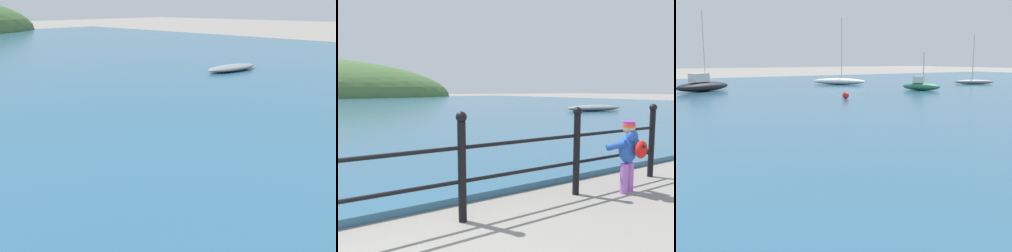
{
  "view_description": "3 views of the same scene",
  "coord_description": "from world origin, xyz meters",
  "views": [
    {
      "loc": [
        -2.0,
        1.5,
        3.95
      ],
      "look_at": [
        4.21,
        7.22,
        0.87
      ],
      "focal_mm": 35.0,
      "sensor_mm": 36.0,
      "label": 1
    },
    {
      "loc": [
        0.19,
        -1.65,
        1.44
      ],
      "look_at": [
        3.71,
        3.78,
        0.72
      ],
      "focal_mm": 35.0,
      "sensor_mm": 36.0,
      "label": 2
    },
    {
      "loc": [
        8.4,
        1.66,
        2.31
      ],
      "look_at": [
        2.82,
        5.23,
        1.19
      ],
      "focal_mm": 42.0,
      "sensor_mm": 36.0,
      "label": 3
    }
  ],
  "objects": [
    {
      "name": "boat_blue_hull",
      "position": [
        16.13,
        12.67,
        0.3
      ],
      "size": [
        4.03,
        2.11,
        0.39
      ],
      "color": "gray",
      "rests_on": "water"
    }
  ]
}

